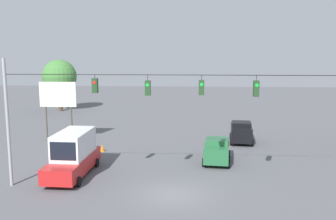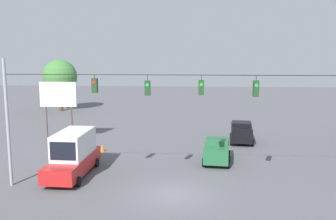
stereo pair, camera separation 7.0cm
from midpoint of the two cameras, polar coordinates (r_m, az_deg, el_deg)
The scene contains 11 objects.
ground_plane at distance 22.86m, azimuth 0.76°, elevation -12.78°, with size 140.00×140.00×0.00m, color #56565B.
overhead_signal_span at distance 22.43m, azimuth 0.98°, elevation 0.06°, with size 20.97×0.38×8.05m.
sedan_green_crossing_near at distance 29.11m, azimuth 7.38°, elevation -6.06°, with size 2.34×4.17×1.85m.
box_truck_red_parked_shoulder at distance 26.67m, azimuth -14.29°, elevation -6.51°, with size 2.50×6.32×3.03m.
sedan_black_oncoming_far at distance 35.68m, azimuth 11.04°, elevation -3.28°, with size 2.37×3.96×1.96m.
traffic_cone_nearest at distance 28.47m, azimuth -11.58°, elevation -7.90°, with size 0.41×0.41×0.61m, color orange.
traffic_cone_second at distance 30.44m, azimuth -10.79°, elevation -6.77°, with size 0.41×0.41×0.61m, color orange.
traffic_cone_third at distance 32.58m, azimuth -10.05°, elevation -5.71°, with size 0.41×0.41×0.61m, color orange.
roadside_billboard at distance 36.23m, azimuth -16.48°, elevation 1.62°, with size 3.45×0.16×5.67m.
work_zone_sign at distance 25.56m, azimuth -16.30°, elevation -6.10°, with size 1.27×0.06×2.84m.
tree_horizon_left at distance 55.48m, azimuth -16.26°, elevation 4.88°, with size 4.82×4.82×7.35m.
Camera 1 is at (-1.02, 21.22, 8.45)m, focal length 40.00 mm.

